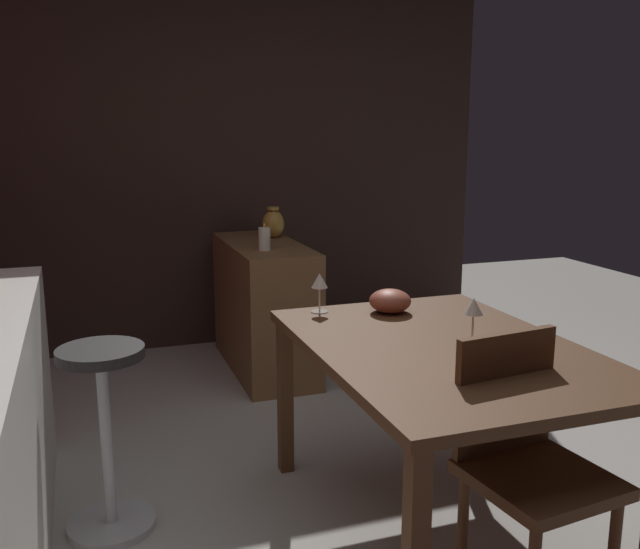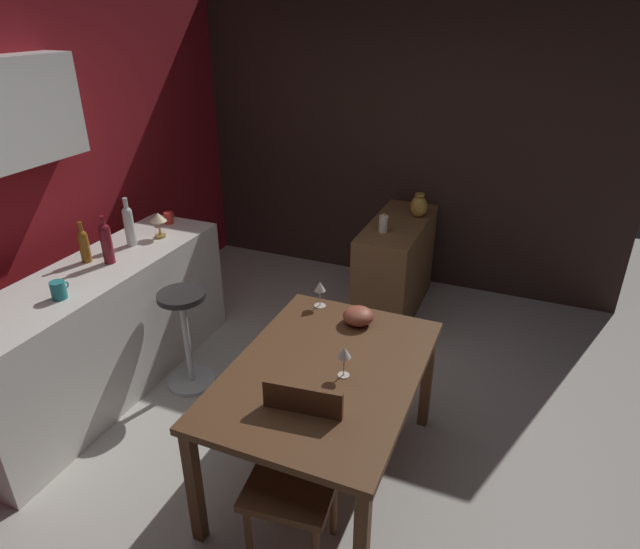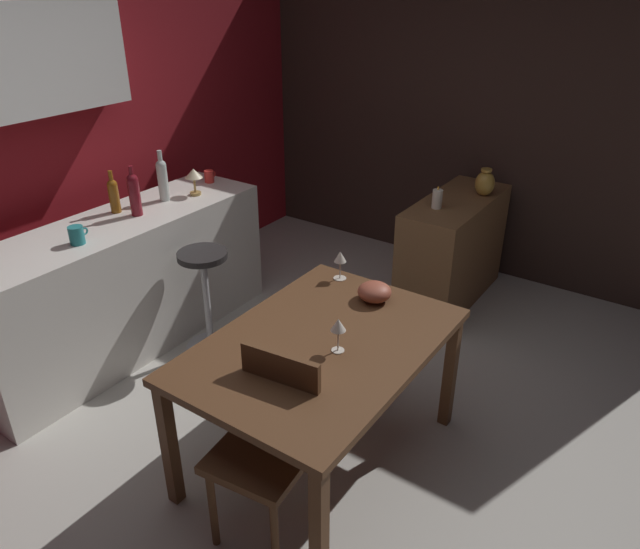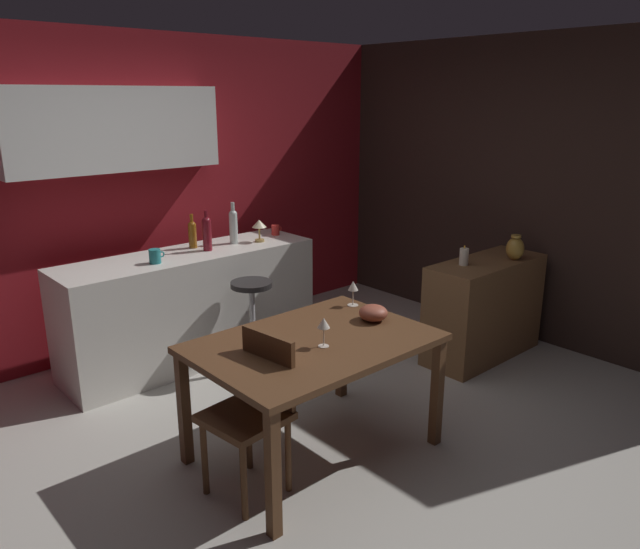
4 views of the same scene
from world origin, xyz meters
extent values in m
plane|color=#B7B2A8|center=(0.00, 0.00, 0.00)|extent=(9.00, 9.00, 0.00)
cube|color=maroon|center=(0.00, 2.10, 1.30)|extent=(5.20, 0.10, 2.60)
cube|color=#33231E|center=(2.55, 0.30, 1.30)|extent=(0.10, 4.40, 2.60)
cube|color=#56351E|center=(-0.16, -0.23, 0.72)|extent=(1.37, 0.95, 0.04)
cube|color=#56351E|center=(-0.79, 0.19, 0.35)|extent=(0.06, 0.06, 0.70)
cube|color=#56351E|center=(0.48, 0.19, 0.35)|extent=(0.06, 0.06, 0.70)
cube|color=#56351E|center=(-0.79, -0.66, 0.35)|extent=(0.06, 0.06, 0.70)
cube|color=#56351E|center=(0.48, -0.66, 0.35)|extent=(0.06, 0.06, 0.70)
cube|color=silver|center=(0.02, 1.49, 0.45)|extent=(2.10, 0.60, 0.90)
cube|color=brown|center=(1.85, -0.07, 0.41)|extent=(1.10, 0.44, 0.82)
cube|color=#56351E|center=(-0.69, -0.28, 0.46)|extent=(0.44, 0.44, 0.04)
cube|color=#56351E|center=(-0.51, -0.26, 0.67)|extent=(0.07, 0.38, 0.42)
cylinder|color=#56351E|center=(-0.86, -0.14, 0.22)|extent=(0.04, 0.04, 0.44)
cylinder|color=#56351E|center=(-0.51, -0.42, 0.22)|extent=(0.04, 0.04, 0.44)
cylinder|color=#56351E|center=(-0.55, -0.10, 0.22)|extent=(0.04, 0.04, 0.44)
cylinder|color=#262323|center=(0.25, 0.97, 0.71)|extent=(0.32, 0.32, 0.04)
cylinder|color=silver|center=(0.25, 0.97, 0.36)|extent=(0.04, 0.04, 0.69)
cylinder|color=silver|center=(0.25, 0.97, 0.01)|extent=(0.34, 0.34, 0.03)
cylinder|color=silver|center=(0.44, 0.05, 0.74)|extent=(0.07, 0.07, 0.00)
cylinder|color=silver|center=(0.44, 0.05, 0.80)|extent=(0.01, 0.01, 0.10)
cone|color=silver|center=(0.44, 0.05, 0.88)|extent=(0.07, 0.07, 0.06)
cylinder|color=silver|center=(-0.18, -0.34, 0.74)|extent=(0.06, 0.06, 0.00)
cylinder|color=silver|center=(-0.18, -0.34, 0.80)|extent=(0.01, 0.01, 0.11)
cone|color=silver|center=(-0.18, -0.34, 0.88)|extent=(0.07, 0.07, 0.06)
ellipsoid|color=#9E4C38|center=(0.33, -0.24, 0.79)|extent=(0.18, 0.18, 0.10)
cylinder|color=silver|center=(0.47, 1.52, 1.02)|extent=(0.07, 0.07, 0.25)
sphere|color=silver|center=(0.47, 1.52, 1.15)|extent=(0.07, 0.07, 0.07)
cylinder|color=silver|center=(0.47, 1.52, 1.21)|extent=(0.03, 0.03, 0.08)
cylinder|color=maroon|center=(0.18, 1.45, 1.02)|extent=(0.07, 0.07, 0.24)
sphere|color=maroon|center=(0.18, 1.45, 1.14)|extent=(0.07, 0.07, 0.07)
cylinder|color=maroon|center=(0.18, 1.45, 1.19)|extent=(0.03, 0.03, 0.07)
cylinder|color=#8C5114|center=(0.13, 1.60, 0.99)|extent=(0.07, 0.07, 0.19)
sphere|color=#8C5114|center=(0.13, 1.60, 1.09)|extent=(0.07, 0.07, 0.07)
cylinder|color=#8C5114|center=(0.13, 1.60, 1.14)|extent=(0.03, 0.03, 0.07)
cylinder|color=red|center=(0.93, 1.53, 0.95)|extent=(0.07, 0.07, 0.09)
torus|color=red|center=(0.97, 1.53, 0.95)|extent=(0.05, 0.01, 0.05)
cylinder|color=teal|center=(-0.32, 1.38, 0.95)|extent=(0.09, 0.09, 0.11)
torus|color=teal|center=(-0.27, 1.38, 0.96)|extent=(0.05, 0.01, 0.05)
cylinder|color=#A58447|center=(0.67, 1.42, 0.91)|extent=(0.08, 0.08, 0.02)
cylinder|color=#A58447|center=(0.67, 1.42, 0.97)|extent=(0.02, 0.02, 0.11)
cone|color=beige|center=(0.67, 1.42, 1.06)|extent=(0.12, 0.12, 0.06)
cylinder|color=white|center=(1.60, -0.01, 0.89)|extent=(0.07, 0.07, 0.13)
ellipsoid|color=yellow|center=(1.60, -0.01, 0.97)|extent=(0.01, 0.01, 0.03)
ellipsoid|color=#B78C38|center=(2.04, -0.19, 0.91)|extent=(0.14, 0.14, 0.18)
cylinder|color=#B78C38|center=(2.04, -0.19, 1.01)|extent=(0.08, 0.08, 0.02)
camera|label=1|loc=(-2.30, 1.00, 1.52)|focal=38.71mm
camera|label=2|loc=(-2.30, -1.09, 2.43)|focal=30.50mm
camera|label=3|loc=(-2.10, -1.57, 2.32)|focal=33.22mm
camera|label=4|loc=(-2.30, -2.69, 2.11)|focal=34.10mm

